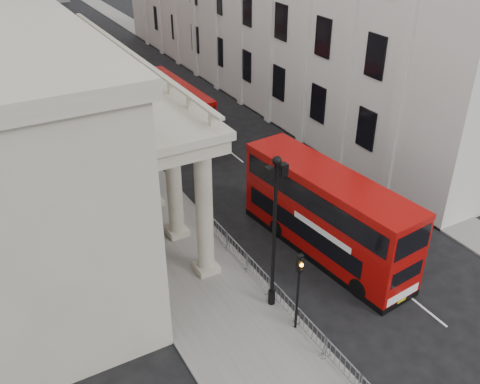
{
  "coord_description": "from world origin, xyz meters",
  "views": [
    {
      "loc": [
        -12.06,
        -13.18,
        18.69
      ],
      "look_at": [
        0.65,
        9.5,
        3.5
      ],
      "focal_mm": 40.0,
      "sensor_mm": 36.0,
      "label": 1
    }
  ],
  "objects_px": {
    "lamp_post_south": "(274,225)",
    "lamp_post_north": "(87,55)",
    "pedestrian_a": "(140,202)",
    "pedestrian_c": "(111,168)",
    "lamp_post_mid": "(150,112)",
    "bus_far": "(174,110)",
    "traffic_light": "(299,279)",
    "pedestrian_b": "(155,213)",
    "bus_near": "(327,212)"
  },
  "relations": [
    {
      "from": "bus_far",
      "to": "pedestrian_b",
      "type": "relative_size",
      "value": 6.26
    },
    {
      "from": "traffic_light",
      "to": "pedestrian_a",
      "type": "bearing_deg",
      "value": 102.19
    },
    {
      "from": "lamp_post_south",
      "to": "lamp_post_mid",
      "type": "xyz_separation_m",
      "value": [
        0.0,
        16.0,
        0.0
      ]
    },
    {
      "from": "pedestrian_b",
      "to": "pedestrian_c",
      "type": "relative_size",
      "value": 0.95
    },
    {
      "from": "lamp_post_mid",
      "to": "bus_far",
      "type": "bearing_deg",
      "value": 54.11
    },
    {
      "from": "lamp_post_north",
      "to": "pedestrian_c",
      "type": "distance_m",
      "value": 16.09
    },
    {
      "from": "pedestrian_a",
      "to": "lamp_post_south",
      "type": "bearing_deg",
      "value": -106.35
    },
    {
      "from": "traffic_light",
      "to": "bus_far",
      "type": "distance_m",
      "value": 24.02
    },
    {
      "from": "bus_far",
      "to": "pedestrian_b",
      "type": "xyz_separation_m",
      "value": [
        -6.59,
        -12.07,
        -1.39
      ]
    },
    {
      "from": "lamp_post_north",
      "to": "bus_near",
      "type": "relative_size",
      "value": 0.7
    },
    {
      "from": "bus_far",
      "to": "pedestrian_a",
      "type": "xyz_separation_m",
      "value": [
        -6.89,
        -10.28,
        -1.42
      ]
    },
    {
      "from": "bus_near",
      "to": "pedestrian_b",
      "type": "relative_size",
      "value": 7.1
    },
    {
      "from": "lamp_post_mid",
      "to": "bus_near",
      "type": "bearing_deg",
      "value": -69.28
    },
    {
      "from": "lamp_post_north",
      "to": "traffic_light",
      "type": "bearing_deg",
      "value": -89.83
    },
    {
      "from": "lamp_post_south",
      "to": "lamp_post_north",
      "type": "relative_size",
      "value": 1.0
    },
    {
      "from": "lamp_post_mid",
      "to": "lamp_post_north",
      "type": "bearing_deg",
      "value": 90.0
    },
    {
      "from": "pedestrian_b",
      "to": "lamp_post_mid",
      "type": "bearing_deg",
      "value": -134.6
    },
    {
      "from": "traffic_light",
      "to": "pedestrian_a",
      "type": "relative_size",
      "value": 2.69
    },
    {
      "from": "lamp_post_mid",
      "to": "traffic_light",
      "type": "xyz_separation_m",
      "value": [
        0.1,
        -18.02,
        -1.8
      ]
    },
    {
      "from": "pedestrian_a",
      "to": "pedestrian_c",
      "type": "xyz_separation_m",
      "value": [
        -0.22,
        5.31,
        0.07
      ]
    },
    {
      "from": "lamp_post_south",
      "to": "pedestrian_c",
      "type": "xyz_separation_m",
      "value": [
        -3.01,
        16.69,
        -3.92
      ]
    },
    {
      "from": "pedestrian_c",
      "to": "traffic_light",
      "type": "bearing_deg",
      "value": -49.74
    },
    {
      "from": "pedestrian_b",
      "to": "bus_near",
      "type": "bearing_deg",
      "value": 113.61
    },
    {
      "from": "lamp_post_north",
      "to": "pedestrian_c",
      "type": "height_order",
      "value": "lamp_post_north"
    },
    {
      "from": "lamp_post_mid",
      "to": "pedestrian_b",
      "type": "relative_size",
      "value": 5.0
    },
    {
      "from": "bus_far",
      "to": "pedestrian_b",
      "type": "height_order",
      "value": "bus_far"
    },
    {
      "from": "traffic_light",
      "to": "pedestrian_a",
      "type": "height_order",
      "value": "traffic_light"
    },
    {
      "from": "pedestrian_a",
      "to": "pedestrian_b",
      "type": "bearing_deg",
      "value": -110.73
    },
    {
      "from": "pedestrian_a",
      "to": "pedestrian_c",
      "type": "distance_m",
      "value": 5.31
    },
    {
      "from": "lamp_post_south",
      "to": "traffic_light",
      "type": "height_order",
      "value": "lamp_post_south"
    },
    {
      "from": "pedestrian_a",
      "to": "bus_far",
      "type": "bearing_deg",
      "value": 26.02
    },
    {
      "from": "lamp_post_south",
      "to": "lamp_post_north",
      "type": "xyz_separation_m",
      "value": [
        0.0,
        32.0,
        0.0
      ]
    },
    {
      "from": "lamp_post_mid",
      "to": "pedestrian_b",
      "type": "bearing_deg",
      "value": -111.25
    },
    {
      "from": "lamp_post_north",
      "to": "traffic_light",
      "type": "xyz_separation_m",
      "value": [
        0.1,
        -34.02,
        -1.8
      ]
    },
    {
      "from": "lamp_post_south",
      "to": "lamp_post_mid",
      "type": "relative_size",
      "value": 1.0
    },
    {
      "from": "traffic_light",
      "to": "bus_far",
      "type": "relative_size",
      "value": 0.41
    },
    {
      "from": "lamp_post_south",
      "to": "lamp_post_mid",
      "type": "bearing_deg",
      "value": 90.0
    },
    {
      "from": "lamp_post_mid",
      "to": "lamp_post_north",
      "type": "xyz_separation_m",
      "value": [
        0.0,
        16.0,
        0.0
      ]
    },
    {
      "from": "bus_far",
      "to": "lamp_post_south",
      "type": "bearing_deg",
      "value": -102.04
    },
    {
      "from": "lamp_post_north",
      "to": "pedestrian_b",
      "type": "bearing_deg",
      "value": -96.35
    },
    {
      "from": "lamp_post_mid",
      "to": "pedestrian_a",
      "type": "xyz_separation_m",
      "value": [
        -2.79,
        -4.62,
        -3.99
      ]
    },
    {
      "from": "lamp_post_south",
      "to": "pedestrian_c",
      "type": "height_order",
      "value": "lamp_post_south"
    },
    {
      "from": "lamp_post_north",
      "to": "pedestrian_b",
      "type": "height_order",
      "value": "lamp_post_north"
    },
    {
      "from": "lamp_post_mid",
      "to": "bus_far",
      "type": "relative_size",
      "value": 0.8
    },
    {
      "from": "lamp_post_south",
      "to": "pedestrian_b",
      "type": "relative_size",
      "value": 5.0
    },
    {
      "from": "bus_far",
      "to": "lamp_post_north",
      "type": "bearing_deg",
      "value": 110.26
    },
    {
      "from": "pedestrian_a",
      "to": "pedestrian_b",
      "type": "xyz_separation_m",
      "value": [
        0.3,
        -1.8,
        0.03
      ]
    },
    {
      "from": "bus_near",
      "to": "pedestrian_b",
      "type": "distance_m",
      "value": 10.55
    },
    {
      "from": "lamp_post_north",
      "to": "bus_far",
      "type": "bearing_deg",
      "value": -68.41
    },
    {
      "from": "lamp_post_south",
      "to": "pedestrian_a",
      "type": "height_order",
      "value": "lamp_post_south"
    }
  ]
}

